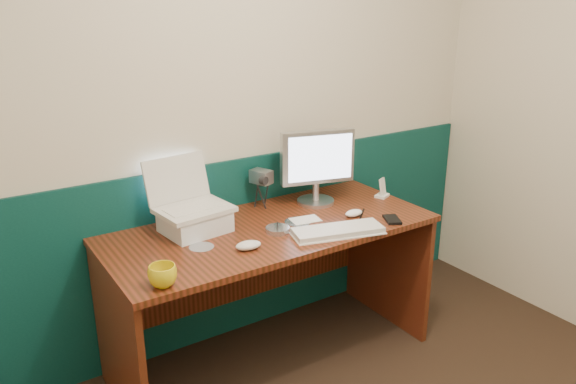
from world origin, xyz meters
TOP-DOWN VIEW (x-y plane):
  - back_wall at (0.00, 1.75)m, footprint 3.50×0.04m
  - wainscot at (0.00, 1.74)m, footprint 3.48×0.02m
  - desk at (0.11, 1.38)m, footprint 1.60×0.70m
  - laptop_riser at (-0.22, 1.53)m, footprint 0.31×0.27m
  - laptop at (-0.22, 1.53)m, footprint 0.35×0.29m
  - monitor at (0.49, 1.53)m, footprint 0.41×0.21m
  - keyboard at (0.33, 1.13)m, footprint 0.45×0.25m
  - mouse_right at (0.53, 1.27)m, footprint 0.10×0.06m
  - mouse_left at (-0.11, 1.21)m, footprint 0.12×0.08m
  - mug at (-0.54, 1.10)m, footprint 0.14×0.14m
  - camcorder at (0.21, 1.64)m, footprint 0.13×0.16m
  - cd_spindle at (0.10, 1.31)m, footprint 0.11×0.11m
  - cd_loose_a at (-0.27, 1.35)m, footprint 0.11×0.11m
  - cd_loose_b at (0.25, 1.36)m, footprint 0.13×0.13m
  - pen at (0.58, 1.26)m, footprint 0.11×0.10m
  - papers at (0.30, 1.36)m, footprint 0.16×0.12m
  - dock at (0.85, 1.41)m, footprint 0.09×0.09m
  - music_player at (0.85, 1.41)m, footprint 0.06×0.05m
  - pda at (0.65, 1.11)m, footprint 0.11×0.14m

SIDE VIEW (x-z plane):
  - desk at x=0.11m, z-range 0.00..0.75m
  - wainscot at x=0.00m, z-range 0.00..1.00m
  - cd_loose_a at x=-0.27m, z-range 0.75..0.75m
  - cd_loose_b at x=0.25m, z-range 0.75..0.75m
  - papers at x=0.30m, z-range 0.75..0.75m
  - pen at x=0.58m, z-range 0.75..0.76m
  - pda at x=0.65m, z-range 0.75..0.76m
  - dock at x=0.85m, z-range 0.75..0.76m
  - cd_spindle at x=0.10m, z-range 0.75..0.77m
  - keyboard at x=0.33m, z-range 0.75..0.77m
  - mouse_right at x=0.53m, z-range 0.75..0.78m
  - mouse_left at x=-0.11m, z-range 0.75..0.79m
  - mug at x=-0.54m, z-range 0.75..0.84m
  - laptop_riser at x=-0.22m, z-range 0.75..0.85m
  - music_player at x=0.85m, z-range 0.76..0.86m
  - camcorder at x=0.21m, z-range 0.75..0.96m
  - monitor at x=0.49m, z-range 0.75..1.15m
  - laptop at x=-0.22m, z-range 0.85..1.12m
  - back_wall at x=0.00m, z-range 0.00..2.50m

